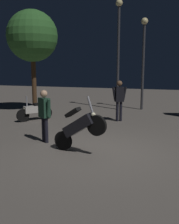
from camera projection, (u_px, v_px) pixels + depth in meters
The scene contains 8 objects.
ground_plane at pixel (98, 152), 7.50m from camera, with size 40.00×40.00×0.00m, color #605951.
motorcycle_black_foreground at pixel (79, 127), 7.26m from camera, with size 1.64×0.52×1.63m.
motorcycle_white_parked_left at pixel (35, 111), 11.64m from camera, with size 1.10×1.37×1.11m.
person_rider_beside at pixel (44, 111), 8.26m from camera, with size 0.61×0.44×1.67m.
person_bystander_far at pixel (119, 97), 11.36m from camera, with size 0.63×0.41×1.77m.
streetlamp_near at pixel (144, 52), 14.00m from camera, with size 0.36×0.36×4.86m.
streetlamp_far at pixel (118, 43), 13.93m from camera, with size 0.36×0.36×5.77m.
tree_left_bg at pixel (32, 36), 13.35m from camera, with size 2.59×2.59×5.17m.
Camera 1 is at (1.83, -6.94, 2.46)m, focal length 42.14 mm.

